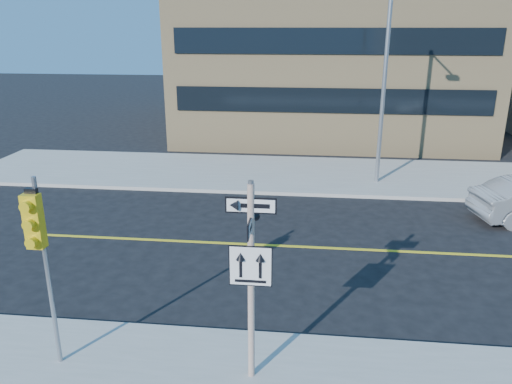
# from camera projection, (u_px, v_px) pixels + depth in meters

# --- Properties ---
(ground) EXTENTS (120.00, 120.00, 0.00)m
(ground) POSITION_uv_depth(u_px,v_px,m) (263.00, 313.00, 12.35)
(ground) COLOR black
(ground) RESTS_ON ground
(sign_pole) EXTENTS (0.92, 0.92, 4.06)m
(sign_pole) POSITION_uv_depth(u_px,v_px,m) (251.00, 272.00, 9.21)
(sign_pole) COLOR silver
(sign_pole) RESTS_ON near_sidewalk
(traffic_signal) EXTENTS (0.32, 0.45, 4.00)m
(traffic_signal) POSITION_uv_depth(u_px,v_px,m) (37.00, 237.00, 9.30)
(traffic_signal) COLOR gray
(traffic_signal) RESTS_ON near_sidewalk
(streetlight_a) EXTENTS (0.55, 2.25, 8.00)m
(streetlight_a) POSITION_uv_depth(u_px,v_px,m) (386.00, 77.00, 20.55)
(streetlight_a) COLOR gray
(streetlight_a) RESTS_ON far_sidewalk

